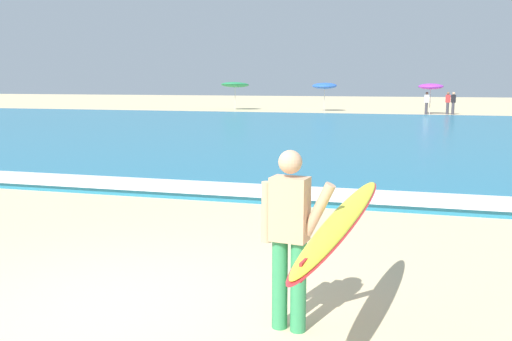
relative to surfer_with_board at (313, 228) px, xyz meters
name	(u,v)px	position (x,y,z in m)	size (l,w,h in m)	color
ground_plane	(120,306)	(-2.06, 0.10, -1.03)	(160.00, 160.00, 0.00)	beige
sea	(336,133)	(-2.06, 19.13, -0.96)	(120.00, 28.00, 0.14)	teal
surf_foam	(257,190)	(-2.06, 5.73, -0.88)	(120.00, 1.33, 0.01)	white
surfer_with_board	(313,228)	(0.00, 0.00, 0.00)	(1.10, 2.80, 1.73)	#338E56
beach_umbrella_0	(235,85)	(-12.67, 38.25, 1.01)	(2.28, 2.31, 2.33)	beige
beach_umbrella_1	(325,86)	(-5.31, 38.16, 0.93)	(1.93, 1.95, 2.25)	beige
beach_umbrella_2	(431,86)	(2.54, 36.09, 0.93)	(1.73, 1.75, 2.20)	beige
beachgoer_near_row_left	(427,102)	(2.30, 35.83, -0.18)	(0.32, 0.20, 1.58)	#383842
beachgoer_near_row_mid	(448,102)	(3.75, 36.29, -0.18)	(0.32, 0.20, 1.58)	#383842
beachgoer_near_row_right	(453,103)	(4.11, 36.12, -0.18)	(0.32, 0.20, 1.58)	#383842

